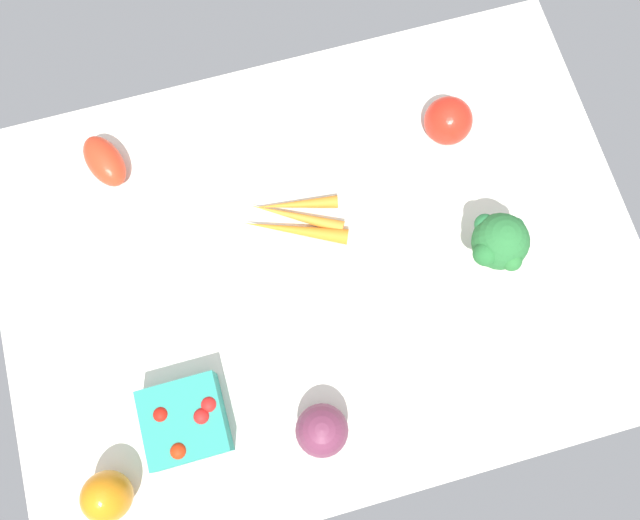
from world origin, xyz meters
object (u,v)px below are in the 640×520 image
broccoli_head (499,243)px  bell_pepper_orange (107,497)px  carrot_bunch (295,219)px  bell_pepper_red (448,121)px  roma_tomato (105,161)px  red_onion_center (322,430)px  berry_basket (185,421)px

broccoli_head → bell_pepper_orange: broccoli_head is taller
broccoli_head → carrot_bunch: (28.74, -14.13, -6.39)cm
bell_pepper_red → broccoli_head: bearing=89.4°
bell_pepper_orange → roma_tomato: bearing=-99.7°
bell_pepper_red → red_onion_center: bearing=51.7°
broccoli_head → red_onion_center: 39.04cm
roma_tomato → red_onion_center: red_onion_center is taller
broccoli_head → roma_tomato: (56.78, -31.92, -4.74)cm
broccoli_head → roma_tomato: size_ratio=1.24×
carrot_bunch → broccoli_head: bearing=153.8°
roma_tomato → red_onion_center: bearing=-175.3°
bell_pepper_red → red_onion_center: (33.80, 42.75, -0.06)cm
bell_pepper_orange → red_onion_center: bell_pepper_orange is taller
berry_basket → bell_pepper_orange: bell_pepper_orange is taller
berry_basket → roma_tomato: 44.92cm
roma_tomato → broccoli_head: bearing=-138.9°
bell_pepper_red → bell_pepper_orange: 78.88cm
broccoli_head → carrot_bunch: bearing=-26.2°
bell_pepper_red → berry_basket: (53.14, 36.01, -1.06)cm
bell_pepper_orange → red_onion_center: 32.09cm
carrot_bunch → roma_tomato: (28.04, -17.79, 1.64)cm
berry_basket → broccoli_head: bearing=-166.4°
carrot_bunch → red_onion_center: (4.84, 33.71, 2.76)cm
bell_pepper_red → carrot_bunch: bell_pepper_red is taller
bell_pepper_orange → carrot_bunch: bearing=-137.1°
berry_basket → bell_pepper_orange: 14.80cm
carrot_bunch → bell_pepper_red: bearing=-162.7°
bell_pepper_red → berry_basket: 64.20cm
red_onion_center → broccoli_head: bearing=-149.8°
carrot_bunch → berry_basket: (24.18, 26.97, 1.77)cm
bell_pepper_red → red_onion_center: bell_pepper_red is taller
carrot_bunch → roma_tomato: roma_tomato is taller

